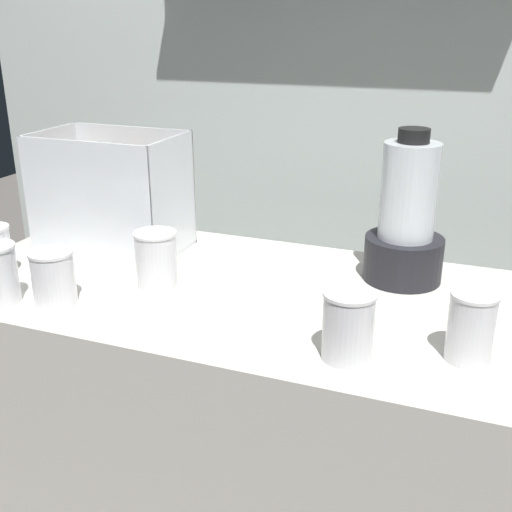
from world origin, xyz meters
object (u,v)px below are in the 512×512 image
Objects in this scene: carrot_display_bin at (109,212)px; blender_pitcher at (406,224)px; juice_cup_mango_far_right at (348,328)px; juice_cup_mango_right at (156,262)px; juice_cup_orange_middle at (54,281)px; juice_cup_orange_rightmost at (470,330)px.

carrot_display_bin is 0.73m from blender_pitcher.
juice_cup_mango_far_right is at bearing -95.12° from blender_pitcher.
carrot_display_bin is 0.30m from juice_cup_mango_right.
carrot_display_bin reaches higher than juice_cup_mango_right.
carrot_display_bin is 0.77m from juice_cup_mango_far_right.
juice_cup_orange_rightmost reaches higher than juice_cup_orange_middle.
juice_cup_orange_middle is 0.90× the size of juice_cup_orange_rightmost.
blender_pitcher is at bearing 84.88° from juice_cup_mango_far_right.
blender_pitcher is 0.37m from juice_cup_orange_rightmost.
juice_cup_mango_far_right is (0.62, -0.01, 0.01)m from juice_cup_orange_middle.
blender_pitcher is (0.73, 0.06, 0.04)m from carrot_display_bin.
carrot_display_bin is 2.80× the size of juice_cup_orange_rightmost.
juice_cup_orange_middle is (0.08, -0.33, -0.04)m from carrot_display_bin.
blender_pitcher is at bearing 116.76° from juice_cup_orange_rightmost.
juice_cup_orange_middle is 0.62m from juice_cup_mango_far_right.
carrot_display_bin reaches higher than juice_cup_orange_rightmost.
blender_pitcher is 0.40m from juice_cup_mango_far_right.
carrot_display_bin is at bearing -175.64° from blender_pitcher.
juice_cup_orange_rightmost is at bearing 4.51° from juice_cup_orange_middle.
juice_cup_orange_rightmost is (0.20, 0.07, -0.00)m from juice_cup_mango_far_right.
blender_pitcher is 0.55m from juice_cup_mango_right.
juice_cup_mango_right and juice_cup_mango_far_right have the same top height.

